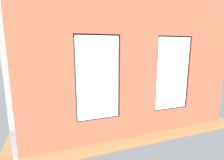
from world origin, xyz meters
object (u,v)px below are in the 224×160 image
remote_silver (115,94)px  potted_plant_near_tv (54,99)px  potted_plant_by_left_couch (136,87)px  cup_ceramic (111,92)px  remote_black (103,95)px  couch_left (161,95)px  potted_plant_mid_room_small (116,90)px  couch_by_window (112,116)px  media_console (37,104)px  tv_flatscreen (36,85)px  potted_plant_between_couches (153,98)px  papasan_chair (78,88)px  coffee_table (111,94)px

remote_silver → potted_plant_near_tv: potted_plant_near_tv is taller
potted_plant_by_left_couch → cup_ceramic: bearing=25.7°
remote_silver → remote_black: same height
couch_left → potted_plant_near_tv: bearing=-87.3°
potted_plant_mid_room_small → couch_by_window: bearing=67.0°
cup_ceramic → remote_black: cup_ceramic is taller
couch_left → potted_plant_by_left_couch: (0.40, -1.39, 0.06)m
couch_by_window → media_console: (2.08, -1.96, -0.04)m
tv_flatscreen → potted_plant_mid_room_small: (-3.27, -0.85, -0.69)m
remote_silver → remote_black: bearing=108.9°
potted_plant_between_couches → papasan_chair: bearing=-60.4°
coffee_table → papasan_chair: papasan_chair is taller
remote_black → potted_plant_between_couches: (-1.08, 1.83, 0.28)m
potted_plant_by_left_couch → papasan_chair: bearing=-11.8°
coffee_table → papasan_chair: size_ratio=1.34×
papasan_chair → remote_black: bearing=118.3°
potted_plant_near_tv → cup_ceramic: bearing=-156.6°
couch_by_window → remote_silver: couch_by_window is taller
coffee_table → tv_flatscreen: tv_flatscreen is taller
couch_by_window → couch_left: same height
couch_left → potted_plant_mid_room_small: size_ratio=3.93×
cup_ceramic → potted_plant_between_couches: size_ratio=0.06×
couch_by_window → coffee_table: (-0.70, -2.01, 0.04)m
couch_left → potted_plant_by_left_couch: couch_left is taller
remote_black → media_console: 2.38m
potted_plant_near_tv → potted_plant_between_couches: potted_plant_between_couches is taller
couch_by_window → coffee_table: bearing=-109.2°
couch_by_window → potted_plant_mid_room_small: size_ratio=3.79×
couch_left → remote_silver: couch_left is taller
papasan_chair → potted_plant_near_tv: size_ratio=0.81×
couch_left → couch_by_window: bearing=-64.0°
potted_plant_between_couches → potted_plant_by_left_couch: bearing=-106.9°
media_console → papasan_chair: (-1.62, -1.31, 0.14)m
cup_ceramic → media_console: 2.78m
potted_plant_mid_room_small → coffee_table: bearing=58.6°
potted_plant_near_tv → couch_by_window: bearing=145.9°
cup_ceramic → tv_flatscreen: bearing=1.0°
coffee_table → potted_plant_near_tv: bearing=23.4°
remote_silver → potted_plant_near_tv: size_ratio=0.14×
couch_by_window → cup_ceramic: size_ratio=22.17×
remote_black → media_console: (2.37, -0.08, -0.14)m
coffee_table → potted_plant_between_couches: size_ratio=0.95×
couch_by_window → potted_plant_by_left_couch: couch_by_window is taller
remote_black → remote_silver: bearing=97.9°
remote_black → tv_flatscreen: (2.37, -0.08, 0.57)m
coffee_table → couch_by_window: bearing=70.8°
remote_silver → media_console: 2.88m
tv_flatscreen → cup_ceramic: bearing=-179.0°
tv_flatscreen → potted_plant_between_couches: 3.95m
cup_ceramic → potted_plant_by_left_couch: (-1.48, -0.71, -0.07)m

